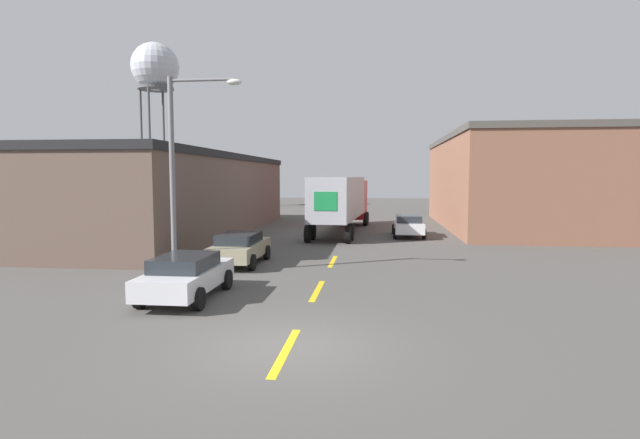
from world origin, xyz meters
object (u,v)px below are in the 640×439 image
semi_truck (342,199)px  parked_car_left_far (240,247)px  water_tower (155,69)px  street_lamp (181,160)px  parked_car_right_far (408,225)px  parked_car_left_near (186,275)px

semi_truck → parked_car_left_far: semi_truck is taller
water_tower → street_lamp: 45.97m
street_lamp → water_tower: bearing=115.6°
water_tower → street_lamp: bearing=-64.4°
parked_car_right_far → street_lamp: street_lamp is taller
water_tower → street_lamp: size_ratio=2.61×
semi_truck → parked_car_right_far: 5.16m
semi_truck → water_tower: size_ratio=0.69×
parked_car_left_far → street_lamp: size_ratio=0.58×
semi_truck → parked_car_right_far: semi_truck is taller
semi_truck → street_lamp: size_ratio=1.80×
street_lamp → semi_truck: bearing=72.7°
semi_truck → parked_car_left_far: size_ratio=3.10×
parked_car_left_far → street_lamp: (-1.47, -2.74, 3.71)m
parked_car_left_far → parked_car_left_near: bearing=-90.0°
semi_truck → parked_car_left_near: bearing=-96.3°
semi_truck → parked_car_left_near: semi_truck is taller
street_lamp → parked_car_right_far: bearing=56.0°
semi_truck → parked_car_left_near: (-3.54, -19.57, -1.57)m
street_lamp → parked_car_left_near: bearing=-66.8°
parked_car_right_far → water_tower: (-28.57, 25.99, 15.94)m
parked_car_left_near → parked_car_right_far: bearing=65.5°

